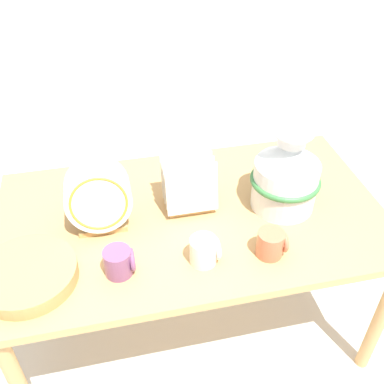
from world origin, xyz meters
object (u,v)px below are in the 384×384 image
ceramic_vase (286,174)px  wicker_charger_stack (28,275)px  dish_rack_round_plates (99,201)px  mug_terracotta_glaze (272,243)px  mug_cream_glaze (205,251)px  mug_plum_glaze (120,262)px  dish_rack_square_plates (190,188)px

ceramic_vase → wicker_charger_stack: ceramic_vase is taller
dish_rack_round_plates → mug_terracotta_glaze: dish_rack_round_plates is taller
ceramic_vase → mug_cream_glaze: bearing=-148.7°
mug_terracotta_glaze → mug_plum_glaze: bearing=176.9°
mug_cream_glaze → mug_plum_glaze: size_ratio=1.00×
mug_terracotta_glaze → mug_cream_glaze: bearing=175.9°
dish_rack_square_plates → mug_plum_glaze: size_ratio=2.14×
dish_rack_round_plates → mug_cream_glaze: size_ratio=2.54×
dish_rack_round_plates → mug_plum_glaze: dish_rack_round_plates is taller
dish_rack_square_plates → mug_terracotta_glaze: size_ratio=2.14×
wicker_charger_stack → mug_terracotta_glaze: size_ratio=3.18×
dish_rack_round_plates → dish_rack_square_plates: (0.35, 0.04, -0.03)m
mug_cream_glaze → mug_terracotta_glaze: size_ratio=1.00×
mug_terracotta_glaze → wicker_charger_stack: bearing=175.9°
dish_rack_round_plates → wicker_charger_stack: dish_rack_round_plates is taller
wicker_charger_stack → dish_rack_round_plates: bearing=40.1°
dish_rack_square_plates → wicker_charger_stack: size_ratio=0.67×
dish_rack_square_plates → mug_cream_glaze: size_ratio=2.14×
mug_plum_glaze → dish_rack_round_plates: bearing=100.2°
dish_rack_square_plates → wicker_charger_stack: bearing=-156.8°
dish_rack_round_plates → mug_terracotta_glaze: 0.63m
dish_rack_square_plates → mug_cream_glaze: 0.30m
dish_rack_round_plates → mug_terracotta_glaze: size_ratio=2.54×
wicker_charger_stack → mug_plum_glaze: size_ratio=3.18×
wicker_charger_stack → mug_terracotta_glaze: mug_terracotta_glaze is taller
dish_rack_square_plates → mug_cream_glaze: dish_rack_square_plates is taller
dish_rack_square_plates → wicker_charger_stack: 0.66m
mug_cream_glaze → mug_terracotta_glaze: 0.23m
ceramic_vase → dish_rack_square_plates: (-0.36, 0.08, -0.06)m
dish_rack_round_plates → dish_rack_square_plates: 0.35m
wicker_charger_stack → mug_plum_glaze: 0.30m
dish_rack_square_plates → mug_terracotta_glaze: (0.22, -0.32, -0.04)m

